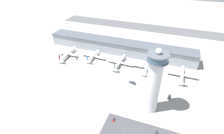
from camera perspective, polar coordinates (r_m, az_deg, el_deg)
ground_plane at (r=214.48m, az=-3.74°, el=-3.47°), size 1000.00×1000.00×0.00m
terminal_building at (r=265.53m, az=2.30°, el=6.61°), size 222.09×25.00×18.75m
runway_strip at (r=379.58m, az=8.38°, el=13.00°), size 333.13×44.00×0.01m
control_tower at (r=157.76m, az=13.51°, el=-4.62°), size 18.04×18.04×65.61m
airplane_gate_alpha at (r=264.50m, az=-14.29°, el=4.18°), size 30.49×44.29×13.18m
airplane_gate_bravo at (r=252.61m, az=-6.19°, el=3.64°), size 38.78×34.42×12.20m
airplane_gate_charlie at (r=236.53m, az=2.50°, el=1.53°), size 38.13×40.60×12.07m
airplane_gate_delta at (r=230.75m, az=11.32°, el=0.08°), size 38.44×36.17×12.93m
airplane_gate_echo at (r=228.45m, az=21.99°, el=-2.34°), size 36.28×37.92×12.15m
service_truck_catering at (r=253.95m, az=-11.35°, el=2.45°), size 6.57×5.86×2.77m
service_truck_fuel at (r=195.33m, az=18.13°, el=-9.27°), size 3.08×7.80×2.76m
service_truck_baggage at (r=205.56m, az=6.74°, el=-5.16°), size 8.59×4.58×2.76m
car_grey_coupe at (r=161.18m, az=14.37°, el=-20.19°), size 1.94×4.28×1.46m
car_green_van at (r=165.70m, az=0.54°, el=-16.78°), size 1.85×4.67×1.39m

